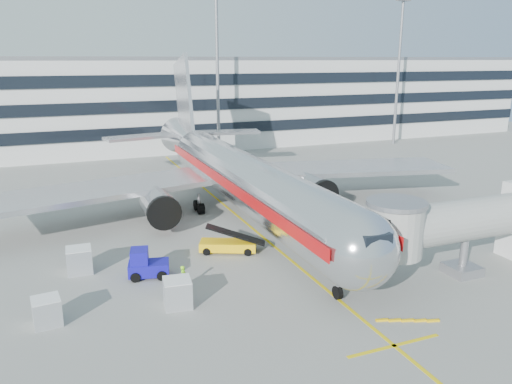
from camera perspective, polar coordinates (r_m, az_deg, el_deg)
name	(u,v)px	position (r m, az deg, el deg)	size (l,w,h in m)	color
ground	(285,256)	(40.36, 3.39, -7.28)	(180.00, 180.00, 0.00)	gray
lead_in_line	(242,220)	(49.01, -1.62, -3.17)	(0.25, 70.00, 0.01)	#E0BF0B
stop_bar	(394,346)	(29.69, 15.51, -16.57)	(6.00, 0.25, 0.01)	#E0BF0B
main_jet	(236,174)	(49.44, -2.35, 2.07)	(50.95, 48.70, 16.06)	silver
jet_bridge	(485,221)	(39.91, 24.70, -3.03)	(17.80, 4.50, 7.00)	silver
terminal	(149,102)	(93.34, -12.16, 10.07)	(150.00, 24.25, 15.60)	silver
light_mast_centre	(217,61)	(79.44, -4.45, 14.66)	(2.40, 1.20, 25.45)	gray
light_mast_east	(399,61)	(95.44, 16.04, 14.19)	(2.40, 1.20, 25.45)	gray
belt_loader	(228,244)	(40.87, -3.22, -6.01)	(4.83, 3.37, 2.29)	yellow
baggage_tug	(146,265)	(37.11, -12.47, -8.13)	(3.14, 2.34, 2.14)	#130E9E
cargo_container_left	(47,311)	(32.73, -22.80, -12.45)	(1.73, 1.73, 1.67)	silver
cargo_container_right	(79,260)	(39.25, -19.53, -7.34)	(1.82, 1.82, 1.88)	silver
cargo_container_front	(178,293)	(32.66, -8.95, -11.30)	(1.89, 1.89, 1.81)	silver
ramp_worker	(184,277)	(35.07, -8.28, -9.57)	(0.58, 0.38, 1.59)	#92FE1A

